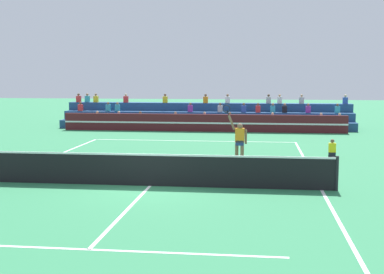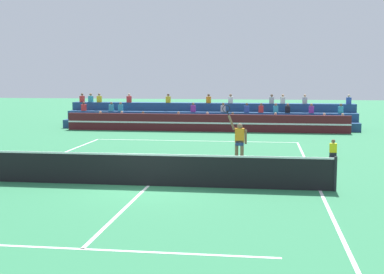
{
  "view_description": "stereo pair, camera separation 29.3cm",
  "coord_description": "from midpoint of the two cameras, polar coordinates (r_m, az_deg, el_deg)",
  "views": [
    {
      "loc": [
        3.45,
        -16.87,
        3.65
      ],
      "look_at": [
        0.83,
        4.47,
        1.1
      ],
      "focal_mm": 50.0,
      "sensor_mm": 36.0,
      "label": 1
    },
    {
      "loc": [
        3.74,
        -16.83,
        3.65
      ],
      "look_at": [
        0.83,
        4.47,
        1.1
      ],
      "focal_mm": 50.0,
      "sensor_mm": 36.0,
      "label": 2
    }
  ],
  "objects": [
    {
      "name": "court_lines",
      "position": [
        17.61,
        -4.2,
        -5.2
      ],
      "size": [
        11.1,
        23.9,
        0.01
      ],
      "color": "white",
      "rests_on": "ground"
    },
    {
      "name": "sponsor_banner_wall",
      "position": [
        33.9,
        1.66,
        1.51
      ],
      "size": [
        18.0,
        0.26,
        1.1
      ],
      "color": "#51191E",
      "rests_on": "ground"
    },
    {
      "name": "ground_plane",
      "position": [
        17.61,
        -4.2,
        -5.21
      ],
      "size": [
        120.0,
        120.0,
        0.0
      ],
      "primitive_type": "plane",
      "color": "#2D7A4C"
    },
    {
      "name": "ball_kid_courtside",
      "position": [
        23.87,
        15.15,
        -1.46
      ],
      "size": [
        0.3,
        0.36,
        0.84
      ],
      "color": "black",
      "rests_on": "ground"
    },
    {
      "name": "tennis_net",
      "position": [
        17.5,
        -4.21,
        -3.47
      ],
      "size": [
        12.0,
        0.1,
        1.1
      ],
      "color": "black",
      "rests_on": "ground"
    },
    {
      "name": "tennis_player",
      "position": [
        21.15,
        5.44,
        -0.5
      ],
      "size": [
        1.02,
        0.35,
        2.48
      ],
      "color": "brown",
      "rests_on": "ground"
    },
    {
      "name": "bleacher_stand",
      "position": [
        36.4,
        2.09,
        2.04
      ],
      "size": [
        19.51,
        2.85,
        2.28
      ],
      "color": "navy",
      "rests_on": "ground"
    },
    {
      "name": "tennis_ball",
      "position": [
        21.73,
        -9.17,
        -2.9
      ],
      "size": [
        0.07,
        0.07,
        0.07
      ],
      "primitive_type": "sphere",
      "color": "#C6DB33",
      "rests_on": "ground"
    }
  ]
}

